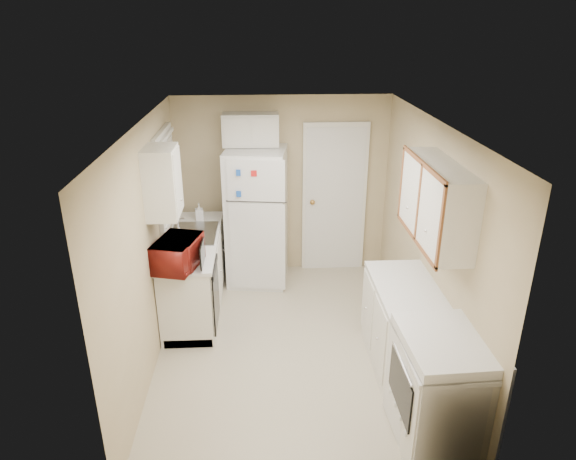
{
  "coord_description": "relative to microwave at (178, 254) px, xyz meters",
  "views": [
    {
      "loc": [
        -0.28,
        -4.65,
        3.3
      ],
      "look_at": [
        0.0,
        0.5,
        1.15
      ],
      "focal_mm": 32.0,
      "sensor_mm": 36.0,
      "label": 1
    }
  ],
  "objects": [
    {
      "name": "ceiling",
      "position": [
        1.15,
        -0.16,
        1.35
      ],
      "size": [
        3.8,
        3.8,
        0.0
      ],
      "primitive_type": "plane",
      "color": "white",
      "rests_on": "floor"
    },
    {
      "name": "wall_back",
      "position": [
        1.15,
        1.74,
        0.15
      ],
      "size": [
        2.8,
        2.8,
        0.0
      ],
      "primitive_type": "plane",
      "color": "tan",
      "rests_on": "floor"
    },
    {
      "name": "soap_bottle",
      "position": [
        0.07,
        1.35,
        -0.05
      ],
      "size": [
        0.11,
        0.11,
        0.22
      ],
      "primitive_type": "imported",
      "rotation": [
        0.0,
        0.0,
        0.17
      ],
      "color": "silver",
      "rests_on": "left_counter"
    },
    {
      "name": "upper_cabinet_right",
      "position": [
        2.4,
        -0.66,
        0.75
      ],
      "size": [
        0.3,
        1.2,
        0.7
      ],
      "primitive_type": "cube",
      "color": "silver",
      "rests_on": "wall_right"
    },
    {
      "name": "window_blinds",
      "position": [
        -0.21,
        0.89,
        0.55
      ],
      "size": [
        0.1,
        0.98,
        1.08
      ],
      "primitive_type": "cube",
      "color": "silver",
      "rests_on": "wall_left"
    },
    {
      "name": "cabinet_over_fridge",
      "position": [
        0.75,
        1.59,
        0.95
      ],
      "size": [
        0.7,
        0.3,
        0.4
      ],
      "primitive_type": "cube",
      "color": "silver",
      "rests_on": "wall_back"
    },
    {
      "name": "sink",
      "position": [
        0.05,
        0.89,
        -0.19
      ],
      "size": [
        0.54,
        0.74,
        0.16
      ],
      "primitive_type": "cube",
      "color": "gray",
      "rests_on": "left_counter"
    },
    {
      "name": "wall_right",
      "position": [
        2.55,
        -0.16,
        0.15
      ],
      "size": [
        3.8,
        3.8,
        0.0
      ],
      "primitive_type": "plane",
      "color": "tan",
      "rests_on": "floor"
    },
    {
      "name": "right_counter",
      "position": [
        2.25,
        -0.96,
        -0.6
      ],
      "size": [
        0.6,
        2.0,
        0.9
      ],
      "primitive_type": "cube",
      "color": "silver",
      "rests_on": "floor"
    },
    {
      "name": "wall_left",
      "position": [
        -0.25,
        -0.16,
        0.15
      ],
      "size": [
        3.8,
        3.8,
        0.0
      ],
      "primitive_type": "plane",
      "color": "tan",
      "rests_on": "floor"
    },
    {
      "name": "dishwasher",
      "position": [
        0.34,
        0.14,
        -0.56
      ],
      "size": [
        0.03,
        0.58,
        0.72
      ],
      "primitive_type": "cube",
      "color": "black",
      "rests_on": "floor"
    },
    {
      "name": "refrigerator",
      "position": [
        0.81,
        1.41,
        -0.15
      ],
      "size": [
        0.83,
        0.81,
        1.79
      ],
      "primitive_type": "cube",
      "rotation": [
        0.0,
        0.0,
        -0.13
      ],
      "color": "silver",
      "rests_on": "floor"
    },
    {
      "name": "left_counter",
      "position": [
        0.05,
        0.74,
        -0.6
      ],
      "size": [
        0.6,
        1.8,
        0.9
      ],
      "primitive_type": "cube",
      "color": "silver",
      "rests_on": "floor"
    },
    {
      "name": "stove",
      "position": [
        2.29,
        -1.54,
        -0.55
      ],
      "size": [
        0.7,
        0.85,
        1.01
      ],
      "primitive_type": "cube",
      "rotation": [
        0.0,
        0.0,
        0.04
      ],
      "color": "silver",
      "rests_on": "floor"
    },
    {
      "name": "microwave",
      "position": [
        0.0,
        0.0,
        0.0
      ],
      "size": [
        0.62,
        0.44,
        0.38
      ],
      "primitive_type": "imported",
      "rotation": [
        0.0,
        0.0,
        1.32
      ],
      "color": "maroon",
      "rests_on": "left_counter"
    },
    {
      "name": "wall_front",
      "position": [
        1.15,
        -2.06,
        0.15
      ],
      "size": [
        2.8,
        2.8,
        0.0
      ],
      "primitive_type": "plane",
      "color": "tan",
      "rests_on": "floor"
    },
    {
      "name": "interior_door",
      "position": [
        1.85,
        1.7,
        -0.03
      ],
      "size": [
        0.86,
        0.06,
        2.08
      ],
      "primitive_type": "cube",
      "color": "silver",
      "rests_on": "floor"
    },
    {
      "name": "upper_cabinet_left",
      "position": [
        -0.1,
        0.06,
        0.75
      ],
      "size": [
        0.3,
        0.45,
        0.7
      ],
      "primitive_type": "cube",
      "color": "silver",
      "rests_on": "wall_left"
    },
    {
      "name": "floor",
      "position": [
        1.15,
        -0.16,
        -1.05
      ],
      "size": [
        3.8,
        3.8,
        0.0
      ],
      "primitive_type": "plane",
      "color": "beige",
      "rests_on": "ground"
    }
  ]
}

